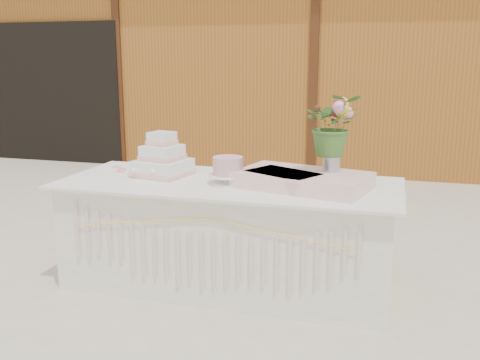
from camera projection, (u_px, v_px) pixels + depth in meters
The scene contains 9 objects.
ground at pixel (229, 284), 3.94m from camera, with size 80.00×80.00×0.00m, color beige.
barn at pixel (331, 57), 9.20m from camera, with size 12.60×4.60×3.30m.
cake_table at pixel (228, 234), 3.85m from camera, with size 2.40×1.00×0.77m.
wedding_cake at pixel (163, 161), 3.97m from camera, with size 0.43×0.43×0.33m.
pink_cake_stand at pixel (228, 169), 3.69m from camera, with size 0.27×0.27×0.19m.
satin_runner at pixel (303, 180), 3.59m from camera, with size 0.86×0.50×0.11m, color beige.
flower_vase at pixel (332, 160), 3.59m from camera, with size 0.11×0.11×0.16m, color #B5B5BA.
bouquet at pixel (333, 117), 3.52m from camera, with size 0.37×0.32×0.42m, color #3E6829.
loose_flowers at pixel (112, 171), 4.13m from camera, with size 0.13×0.33×0.02m, color pink, non-canonical shape.
Camera 1 is at (1.10, -3.52, 1.61)m, focal length 40.00 mm.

